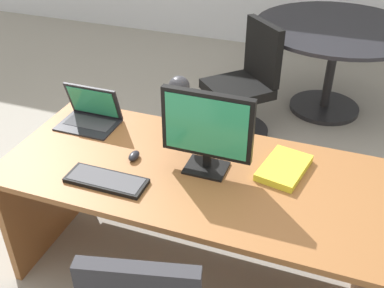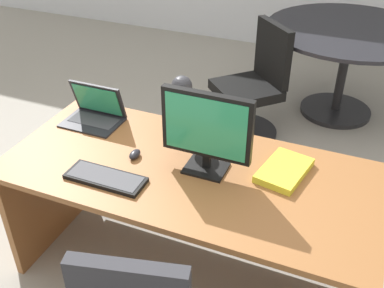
{
  "view_description": "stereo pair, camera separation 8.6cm",
  "coord_description": "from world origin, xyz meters",
  "px_view_note": "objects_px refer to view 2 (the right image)",
  "views": [
    {
      "loc": [
        0.62,
        -1.68,
        2.08
      ],
      "look_at": [
        0.0,
        0.04,
        0.87
      ],
      "focal_mm": 43.09,
      "sensor_mm": 36.0,
      "label": 1
    },
    {
      "loc": [
        0.7,
        -1.65,
        2.08
      ],
      "look_at": [
        0.0,
        0.04,
        0.87
      ],
      "focal_mm": 43.09,
      "sensor_mm": 36.0,
      "label": 2
    }
  ],
  "objects_px": {
    "mouse": "(135,154)",
    "meeting_table": "(347,50)",
    "laptop": "(95,109)",
    "desk": "(193,197)",
    "book": "(284,170)",
    "keyboard": "(106,178)",
    "meeting_chair_near": "(253,93)",
    "desk_lamp": "(182,93)",
    "monitor": "(207,129)"
  },
  "relations": [
    {
      "from": "mouse",
      "to": "meeting_table",
      "type": "height_order",
      "value": "meeting_table"
    },
    {
      "from": "mouse",
      "to": "laptop",
      "type": "bearing_deg",
      "value": 147.07
    },
    {
      "from": "desk",
      "to": "book",
      "type": "bearing_deg",
      "value": 11.45
    },
    {
      "from": "laptop",
      "to": "meeting_table",
      "type": "height_order",
      "value": "laptop"
    },
    {
      "from": "book",
      "to": "laptop",
      "type": "bearing_deg",
      "value": 175.24
    },
    {
      "from": "laptop",
      "to": "keyboard",
      "type": "height_order",
      "value": "laptop"
    },
    {
      "from": "mouse",
      "to": "meeting_chair_near",
      "type": "xyz_separation_m",
      "value": [
        0.16,
        1.63,
        -0.4
      ]
    },
    {
      "from": "mouse",
      "to": "meeting_chair_near",
      "type": "relative_size",
      "value": 0.09
    },
    {
      "from": "book",
      "to": "meeting_chair_near",
      "type": "distance_m",
      "value": 1.62
    },
    {
      "from": "meeting_chair_near",
      "to": "book",
      "type": "bearing_deg",
      "value": -69.24
    },
    {
      "from": "mouse",
      "to": "desk_lamp",
      "type": "height_order",
      "value": "desk_lamp"
    },
    {
      "from": "monitor",
      "to": "desk_lamp",
      "type": "bearing_deg",
      "value": 131.34
    },
    {
      "from": "laptop",
      "to": "mouse",
      "type": "bearing_deg",
      "value": -32.93
    },
    {
      "from": "keyboard",
      "to": "book",
      "type": "relative_size",
      "value": 1.18
    },
    {
      "from": "keyboard",
      "to": "desk",
      "type": "bearing_deg",
      "value": 40.9
    },
    {
      "from": "monitor",
      "to": "laptop",
      "type": "relative_size",
      "value": 1.36
    },
    {
      "from": "desk",
      "to": "laptop",
      "type": "xyz_separation_m",
      "value": [
        -0.67,
        0.18,
        0.29
      ]
    },
    {
      "from": "laptop",
      "to": "meeting_chair_near",
      "type": "distance_m",
      "value": 1.55
    },
    {
      "from": "desk_lamp",
      "to": "keyboard",
      "type": "bearing_deg",
      "value": -106.91
    },
    {
      "from": "laptop",
      "to": "meeting_chair_near",
      "type": "height_order",
      "value": "laptop"
    },
    {
      "from": "keyboard",
      "to": "laptop",
      "type": "bearing_deg",
      "value": 126.61
    },
    {
      "from": "keyboard",
      "to": "book",
      "type": "xyz_separation_m",
      "value": [
        0.76,
        0.37,
        0.01
      ]
    },
    {
      "from": "desk_lamp",
      "to": "book",
      "type": "distance_m",
      "value": 0.66
    },
    {
      "from": "laptop",
      "to": "book",
      "type": "height_order",
      "value": "laptop"
    },
    {
      "from": "desk_lamp",
      "to": "book",
      "type": "bearing_deg",
      "value": -15.09
    },
    {
      "from": "laptop",
      "to": "desk_lamp",
      "type": "distance_m",
      "value": 0.54
    },
    {
      "from": "laptop",
      "to": "keyboard",
      "type": "xyz_separation_m",
      "value": [
        0.34,
        -0.46,
        -0.06
      ]
    },
    {
      "from": "keyboard",
      "to": "meeting_table",
      "type": "relative_size",
      "value": 0.28
    },
    {
      "from": "keyboard",
      "to": "meeting_table",
      "type": "height_order",
      "value": "meeting_table"
    },
    {
      "from": "monitor",
      "to": "meeting_chair_near",
      "type": "xyz_separation_m",
      "value": [
        -0.2,
        1.59,
        -0.61
      ]
    },
    {
      "from": "desk_lamp",
      "to": "mouse",
      "type": "bearing_deg",
      "value": -111.26
    },
    {
      "from": "laptop",
      "to": "mouse",
      "type": "height_order",
      "value": "laptop"
    },
    {
      "from": "desk_lamp",
      "to": "desk",
      "type": "bearing_deg",
      "value": -56.56
    },
    {
      "from": "monitor",
      "to": "desk_lamp",
      "type": "xyz_separation_m",
      "value": [
        -0.24,
        0.27,
        0.0
      ]
    },
    {
      "from": "meeting_table",
      "to": "meeting_chair_near",
      "type": "xyz_separation_m",
      "value": [
        -0.62,
        -0.63,
        -0.23
      ]
    },
    {
      "from": "keyboard",
      "to": "meeting_chair_near",
      "type": "distance_m",
      "value": 1.9
    },
    {
      "from": "desk",
      "to": "monitor",
      "type": "height_order",
      "value": "monitor"
    },
    {
      "from": "meeting_chair_near",
      "to": "mouse",
      "type": "bearing_deg",
      "value": -95.7
    },
    {
      "from": "desk",
      "to": "desk_lamp",
      "type": "bearing_deg",
      "value": 123.44
    },
    {
      "from": "monitor",
      "to": "mouse",
      "type": "height_order",
      "value": "monitor"
    },
    {
      "from": "desk",
      "to": "laptop",
      "type": "relative_size",
      "value": 5.75
    },
    {
      "from": "laptop",
      "to": "mouse",
      "type": "xyz_separation_m",
      "value": [
        0.38,
        -0.25,
        -0.05
      ]
    },
    {
      "from": "laptop",
      "to": "meeting_table",
      "type": "distance_m",
      "value": 2.34
    },
    {
      "from": "monitor",
      "to": "mouse",
      "type": "xyz_separation_m",
      "value": [
        -0.36,
        -0.04,
        -0.21
      ]
    },
    {
      "from": "meeting_table",
      "to": "monitor",
      "type": "bearing_deg",
      "value": -100.68
    },
    {
      "from": "mouse",
      "to": "meeting_table",
      "type": "distance_m",
      "value": 2.4
    },
    {
      "from": "monitor",
      "to": "mouse",
      "type": "relative_size",
      "value": 5.25
    },
    {
      "from": "laptop",
      "to": "keyboard",
      "type": "relative_size",
      "value": 0.83
    },
    {
      "from": "desk",
      "to": "meeting_chair_near",
      "type": "distance_m",
      "value": 1.57
    },
    {
      "from": "keyboard",
      "to": "meeting_table",
      "type": "bearing_deg",
      "value": 71.64
    }
  ]
}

